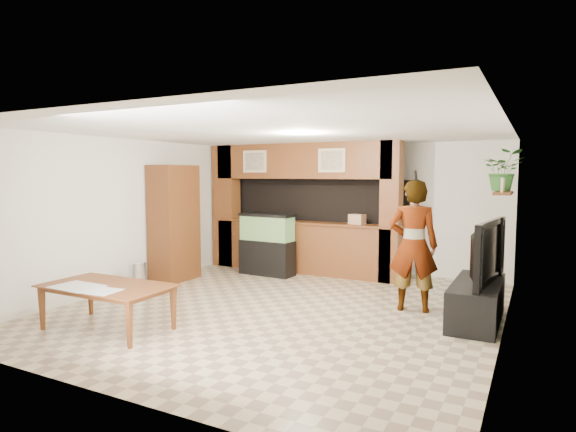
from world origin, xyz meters
The scene contains 21 objects.
floor centered at (0.00, 0.00, 0.00)m, with size 6.50×6.50×0.00m, color tan.
ceiling centered at (0.00, 0.00, 2.60)m, with size 6.50×6.50×0.00m, color white.
wall_back centered at (0.00, 3.25, 1.30)m, with size 6.00×6.00×0.00m, color silver.
wall_left centered at (-3.00, 0.00, 1.30)m, with size 6.50×6.50×0.00m, color silver.
wall_right centered at (3.00, 0.00, 1.30)m, with size 6.50×6.50×0.00m, color silver.
partition centered at (-0.95, 2.64, 1.31)m, with size 4.20×0.99×2.60m.
wall_clock centered at (-2.97, 1.00, 1.90)m, with size 0.05×0.25×0.25m.
wall_shelf centered at (2.85, 1.95, 1.70)m, with size 0.25×0.90×0.04m, color #5E3316.
pantry_cabinet centered at (-2.70, 0.74, 1.08)m, with size 0.54×0.88×2.16m, color #5E3316.
trash_can centered at (-2.58, -0.34, 0.26)m, with size 0.28×0.28×0.52m, color #B2B2B7.
aquarium centered at (-1.39, 1.95, 0.60)m, with size 1.10×0.41×1.22m.
tv_stand centered at (2.65, 0.62, 0.27)m, with size 0.60×1.63×0.54m, color black.
television centered at (2.65, 0.62, 0.96)m, with size 1.46×0.19×0.84m, color black.
photo_frame centered at (2.85, 1.68, 1.83)m, with size 0.03×0.16×0.22m, color tan.
potted_plant centered at (2.82, 2.24, 2.05)m, with size 0.60×0.52×0.67m, color #2D6829.
person centered at (1.75, 0.75, 0.96)m, with size 0.70×0.46×1.92m, color tan.
microphone centered at (1.80, 0.59, 1.97)m, with size 0.04×0.04×0.17m, color black.
dining_table centered at (-1.50, -1.97, 0.29)m, with size 1.66×0.93×0.59m, color #5E3316.
newspaper_a centered at (-1.75, -2.19, 0.59)m, with size 0.61×0.44×0.01m, color silver.
newspaper_b centered at (-1.33, -2.22, 0.59)m, with size 0.49×0.36×0.01m, color silver.
counter_box centered at (0.30, 2.45, 1.14)m, with size 0.29×0.19×0.19m, color #AA7F5C.
Camera 1 is at (3.33, -6.21, 1.99)m, focal length 30.00 mm.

